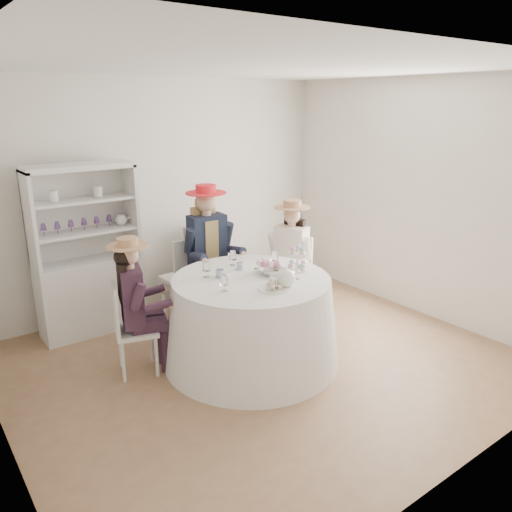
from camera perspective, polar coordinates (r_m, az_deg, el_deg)
ground at (r=4.97m, az=0.70°, el=-11.92°), size 4.50×4.50×0.00m
ceiling at (r=4.35m, az=0.84°, el=20.90°), size 4.50×4.50×0.00m
wall_back at (r=6.15m, az=-10.70°, el=6.89°), size 4.50×0.00×4.50m
wall_front at (r=3.19m, az=23.14°, el=-3.80°), size 4.50×0.00×4.50m
wall_right at (r=6.08m, az=17.98°, el=6.23°), size 0.00×4.50×4.50m
tea_table at (r=4.80m, az=-0.53°, el=-7.33°), size 1.68×1.68×0.85m
hutch at (r=5.66m, az=-18.55°, el=-1.95°), size 1.19×0.70×1.82m
side_table at (r=6.34m, az=-5.24°, el=-2.09°), size 0.56×0.56×0.67m
hatbox at (r=6.20m, az=-5.36°, el=2.19°), size 0.41×0.41×0.31m
guest_left at (r=4.62m, az=-13.71°, el=-4.74°), size 0.53×0.49×1.30m
guest_mid at (r=5.57m, az=-5.46°, el=1.15°), size 0.57×0.60×1.57m
guest_right at (r=5.61m, az=3.92°, el=0.24°), size 0.58×0.53×1.40m
spare_chair at (r=5.84m, az=-8.25°, el=-2.06°), size 0.41×0.41×0.95m
teacup_a at (r=4.66m, az=-4.12°, el=-2.05°), size 0.10×0.10×0.07m
teacup_b at (r=4.86m, az=-1.88°, el=-1.19°), size 0.09×0.09×0.07m
teacup_c at (r=4.86m, az=1.38°, el=-1.15°), size 0.12×0.12×0.07m
flower_bowl at (r=4.72m, az=1.68°, el=-1.81°), size 0.29×0.29×0.06m
flower_arrangement at (r=4.74m, az=1.33°, el=-1.01°), size 0.17×0.18×0.07m
table_teapot at (r=4.41m, az=3.36°, el=-2.54°), size 0.25×0.18×0.19m
sandwich_plate at (r=4.37m, az=2.06°, el=-3.61°), size 0.28×0.28×0.06m
cupcake_stand at (r=4.87m, az=4.73°, el=-0.59°), size 0.24×0.24×0.23m
stemware_set at (r=4.62m, az=-0.55°, el=-1.64°), size 0.87×0.90×0.15m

